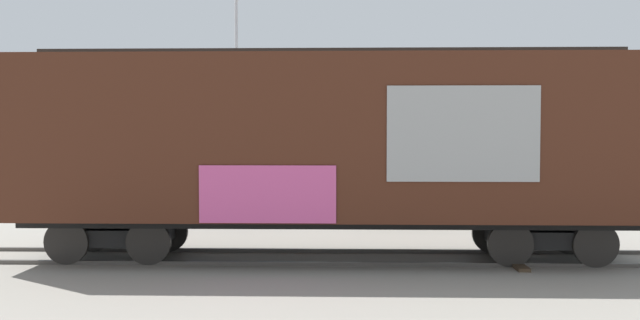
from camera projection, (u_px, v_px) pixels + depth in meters
name	position (u px, v px, depth m)	size (l,w,h in m)	color
ground_plane	(302.00, 259.00, 13.59)	(260.00, 260.00, 0.00)	gray
track	(385.00, 257.00, 13.58)	(59.97, 5.66, 0.08)	#4C4742
freight_car	(329.00, 142.00, 13.51)	(13.19, 3.91, 4.49)	#472316
flagpole	(231.00, 46.00, 22.51)	(1.44, 0.42, 9.52)	silver
hillside	(298.00, 123.00, 82.60)	(118.89, 32.12, 12.96)	silver
parked_car_blue	(231.00, 194.00, 19.60)	(4.65, 2.37, 1.68)	navy
parked_car_black	(398.00, 196.00, 19.25)	(4.67, 2.53, 1.57)	black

